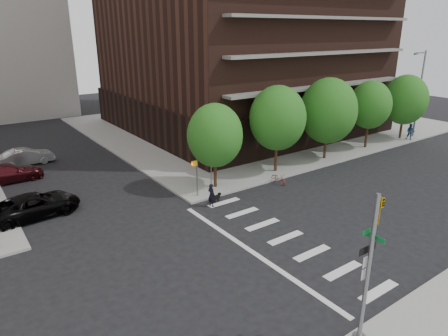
# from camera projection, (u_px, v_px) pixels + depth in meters

# --- Properties ---
(ground) EXTENTS (120.00, 120.00, 0.00)m
(ground) POSITION_uv_depth(u_px,v_px,m) (244.00, 254.00, 20.96)
(ground) COLOR black
(ground) RESTS_ON ground
(sidewalk_ne) EXTENTS (39.00, 33.00, 0.15)m
(sidewalk_ne) POSITION_uv_depth(u_px,v_px,m) (256.00, 122.00, 50.24)
(sidewalk_ne) COLOR gray
(sidewalk_ne) RESTS_ON ground
(crosswalk) EXTENTS (3.85, 13.00, 0.01)m
(crosswalk) POSITION_uv_depth(u_px,v_px,m) (275.00, 242.00, 22.17)
(crosswalk) COLOR silver
(crosswalk) RESTS_ON ground
(tree_a) EXTENTS (4.00, 4.00, 5.90)m
(tree_a) POSITION_uv_depth(u_px,v_px,m) (215.00, 135.00, 28.35)
(tree_a) COLOR #301E11
(tree_a) RESTS_ON sidewalk_ne
(tree_b) EXTENTS (4.50, 4.50, 6.65)m
(tree_b) POSITION_uv_depth(u_px,v_px,m) (278.00, 118.00, 31.48)
(tree_b) COLOR #301E11
(tree_b) RESTS_ON sidewalk_ne
(tree_c) EXTENTS (5.00, 5.00, 6.80)m
(tree_c) POSITION_uv_depth(u_px,v_px,m) (328.00, 111.00, 34.81)
(tree_c) COLOR #301E11
(tree_c) RESTS_ON sidewalk_ne
(tree_d) EXTENTS (4.00, 4.00, 6.20)m
(tree_d) POSITION_uv_depth(u_px,v_px,m) (370.00, 105.00, 38.14)
(tree_d) COLOR #301E11
(tree_d) RESTS_ON sidewalk_ne
(tree_e) EXTENTS (4.50, 4.50, 6.35)m
(tree_e) POSITION_uv_depth(u_px,v_px,m) (405.00, 100.00, 41.47)
(tree_e) COLOR #301E11
(tree_e) RESTS_ON sidewalk_ne
(traffic_signal) EXTENTS (0.90, 0.75, 6.00)m
(traffic_signal) POSITION_uv_depth(u_px,v_px,m) (367.00, 284.00, 14.05)
(traffic_signal) COLOR slate
(traffic_signal) RESTS_ON sidewalk_s
(pedestrian_signal) EXTENTS (2.18, 0.67, 2.60)m
(pedestrian_signal) POSITION_uv_depth(u_px,v_px,m) (200.00, 171.00, 27.70)
(pedestrian_signal) COLOR slate
(pedestrian_signal) RESTS_ON sidewalk_ne
(streetlamp) EXTENTS (2.14, 0.22, 9.00)m
(streetlamp) POSITION_uv_depth(u_px,v_px,m) (419.00, 89.00, 41.90)
(streetlamp) COLOR slate
(streetlamp) RESTS_ON sidewalk_ne
(parked_car_black) EXTENTS (3.01, 5.64, 1.51)m
(parked_car_black) POSITION_uv_depth(u_px,v_px,m) (35.00, 205.00, 24.97)
(parked_car_black) COLOR black
(parked_car_black) RESTS_ON ground
(parked_car_maroon) EXTENTS (2.15, 4.97, 1.43)m
(parked_car_maroon) POSITION_uv_depth(u_px,v_px,m) (9.00, 173.00, 30.70)
(parked_car_maroon) COLOR #440F14
(parked_car_maroon) RESTS_ON ground
(parked_car_silver) EXTENTS (1.88, 4.59, 1.48)m
(parked_car_silver) POSITION_uv_depth(u_px,v_px,m) (26.00, 157.00, 34.52)
(parked_car_silver) COLOR #A5A9AC
(parked_car_silver) RESTS_ON ground
(scooter) EXTENTS (0.57, 1.57, 0.82)m
(scooter) POSITION_uv_depth(u_px,v_px,m) (279.00, 178.00, 30.48)
(scooter) COLOR #9A342E
(scooter) RESTS_ON ground
(dog_walker) EXTENTS (0.65, 0.49, 1.61)m
(dog_walker) POSITION_uv_depth(u_px,v_px,m) (211.00, 195.00, 26.38)
(dog_walker) COLOR black
(dog_walker) RESTS_ON ground
(dog) EXTENTS (0.71, 0.31, 0.59)m
(dog) POSITION_uv_depth(u_px,v_px,m) (217.00, 197.00, 27.17)
(dog) COLOR black
(dog) RESTS_ON ground
(pedestrian_far) EXTENTS (1.02, 0.92, 1.71)m
(pedestrian_far) POSITION_uv_depth(u_px,v_px,m) (410.00, 132.00, 41.87)
(pedestrian_far) COLOR navy
(pedestrian_far) RESTS_ON sidewalk_ne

